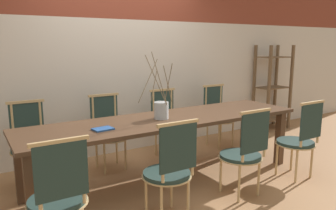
{
  "coord_description": "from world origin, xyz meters",
  "views": [
    {
      "loc": [
        -1.93,
        -3.09,
        1.59
      ],
      "look_at": [
        0.0,
        0.0,
        0.91
      ],
      "focal_mm": 35.0,
      "sensor_mm": 36.0,
      "label": 1
    }
  ],
  "objects_px": {
    "dining_table": "(168,125)",
    "book_stack": "(103,129)",
    "vase_centerpiece": "(161,109)",
    "chair_far_center": "(167,122)",
    "chair_near_center": "(244,151)",
    "shelving_rack": "(272,88)"
  },
  "relations": [
    {
      "from": "dining_table",
      "to": "book_stack",
      "type": "height_order",
      "value": "book_stack"
    },
    {
      "from": "dining_table",
      "to": "vase_centerpiece",
      "type": "height_order",
      "value": "vase_centerpiece"
    },
    {
      "from": "chair_far_center",
      "to": "book_stack",
      "type": "bearing_deg",
      "value": 33.95
    },
    {
      "from": "chair_far_center",
      "to": "book_stack",
      "type": "xyz_separation_m",
      "value": [
        -1.28,
        -0.86,
        0.27
      ]
    },
    {
      "from": "dining_table",
      "to": "chair_near_center",
      "type": "distance_m",
      "value": 0.9
    },
    {
      "from": "vase_centerpiece",
      "to": "shelving_rack",
      "type": "relative_size",
      "value": 0.48
    },
    {
      "from": "dining_table",
      "to": "vase_centerpiece",
      "type": "xyz_separation_m",
      "value": [
        -0.08,
        0.01,
        0.19
      ]
    },
    {
      "from": "dining_table",
      "to": "shelving_rack",
      "type": "height_order",
      "value": "shelving_rack"
    },
    {
      "from": "chair_near_center",
      "to": "chair_far_center",
      "type": "height_order",
      "value": "same"
    },
    {
      "from": "chair_near_center",
      "to": "vase_centerpiece",
      "type": "height_order",
      "value": "vase_centerpiece"
    },
    {
      "from": "shelving_rack",
      "to": "book_stack",
      "type": "bearing_deg",
      "value": -163.23
    },
    {
      "from": "chair_far_center",
      "to": "shelving_rack",
      "type": "bearing_deg",
      "value": -173.73
    },
    {
      "from": "book_stack",
      "to": "chair_near_center",
      "type": "bearing_deg",
      "value": -27.17
    },
    {
      "from": "dining_table",
      "to": "chair_near_center",
      "type": "bearing_deg",
      "value": -58.82
    },
    {
      "from": "dining_table",
      "to": "chair_far_center",
      "type": "xyz_separation_m",
      "value": [
        0.46,
        0.76,
        -0.17
      ]
    },
    {
      "from": "dining_table",
      "to": "vase_centerpiece",
      "type": "relative_size",
      "value": 4.42
    },
    {
      "from": "chair_far_center",
      "to": "shelving_rack",
      "type": "distance_m",
      "value": 2.52
    },
    {
      "from": "book_stack",
      "to": "shelving_rack",
      "type": "relative_size",
      "value": 0.13
    },
    {
      "from": "chair_near_center",
      "to": "book_stack",
      "type": "distance_m",
      "value": 1.46
    },
    {
      "from": "chair_far_center",
      "to": "shelving_rack",
      "type": "height_order",
      "value": "shelving_rack"
    },
    {
      "from": "chair_far_center",
      "to": "shelving_rack",
      "type": "relative_size",
      "value": 0.61
    },
    {
      "from": "chair_near_center",
      "to": "book_stack",
      "type": "xyz_separation_m",
      "value": [
        -1.28,
        0.66,
        0.27
      ]
    }
  ]
}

